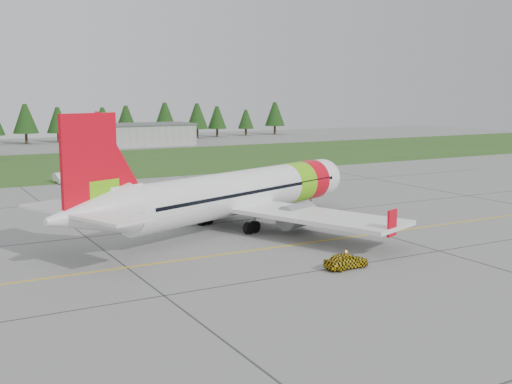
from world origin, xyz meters
TOP-DOWN VIEW (x-y plane):
  - ground at (0.00, 0.00)m, footprint 320.00×320.00m
  - aircraft at (-0.66, 17.36)m, footprint 37.43×35.57m
  - follow_me_car at (-0.30, -0.49)m, footprint 1.32×1.53m
  - service_van at (-8.91, 58.46)m, footprint 1.64×1.56m
  - grass_strip at (0.00, 82.00)m, footprint 320.00×50.00m
  - taxi_guideline at (0.00, 8.00)m, footprint 120.00×0.25m
  - hangar_east at (25.00, 118.00)m, footprint 24.00×12.00m
  - treeline at (0.00, 138.00)m, footprint 160.00×8.00m

SIDE VIEW (x-z plane):
  - ground at x=0.00m, z-range 0.00..0.00m
  - taxi_guideline at x=0.00m, z-range 0.00..0.02m
  - grass_strip at x=0.00m, z-range 0.00..0.03m
  - follow_me_car at x=-0.30m, z-range 0.00..3.66m
  - service_van at x=-8.91m, z-range 0.00..4.55m
  - hangar_east at x=25.00m, z-range 0.00..5.20m
  - aircraft at x=-0.66m, z-range -2.51..9.34m
  - treeline at x=0.00m, z-range 0.00..10.00m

